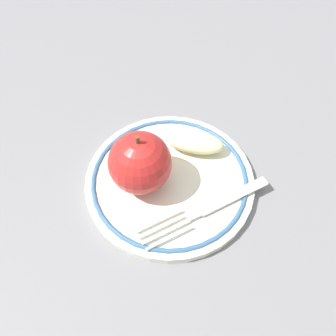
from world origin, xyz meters
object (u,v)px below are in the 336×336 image
Objects in this scene: apple_red_whole at (140,163)px; fork at (210,208)px; apple_slice_front at (194,142)px; plate at (168,180)px.

fork is (-0.09, 0.00, -0.04)m from apple_red_whole.
fork is (-0.05, 0.08, -0.01)m from apple_slice_front.
plate is 1.45× the size of fork.
plate is 0.07m from fork.
fork is (-0.06, 0.02, 0.01)m from plate.
apple_red_whole is 0.10m from fork.
fork reaches higher than plate.
apple_slice_front is at bearing -118.86° from apple_red_whole.
plate is 2.77× the size of apple_slice_front.
apple_slice_front reaches higher than fork.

